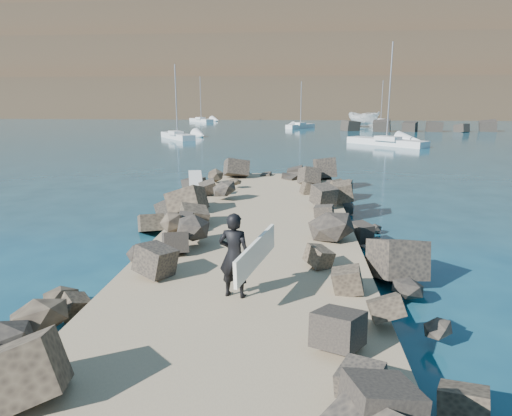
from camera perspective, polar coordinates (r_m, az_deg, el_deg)
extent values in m
plane|color=#0F384C|center=(14.87, 0.35, -4.73)|extent=(800.00, 800.00, 0.00)
cube|color=#8C7759|center=(12.89, -0.40, -6.23)|extent=(6.00, 26.00, 0.60)
cube|color=black|center=(13.86, -12.25, -4.25)|extent=(2.60, 22.00, 1.00)
cube|color=black|center=(13.35, 12.34, -4.94)|extent=(2.60, 22.00, 1.00)
cube|color=#2D4919|center=(174.67, 8.44, 17.08)|extent=(360.00, 140.00, 32.00)
cube|color=beige|center=(20.29, -7.55, 3.12)|extent=(1.12, 2.37, 0.08)
imported|color=silver|center=(80.83, 13.34, 10.77)|extent=(6.13, 6.89, 2.61)
imported|color=black|center=(9.47, -2.75, -5.93)|extent=(0.72, 0.53, 1.81)
cube|color=white|center=(9.41, -0.02, -5.73)|extent=(0.66, 2.18, 0.70)
cube|color=silver|center=(75.10, 5.58, 10.08)|extent=(4.75, 5.68, 0.80)
cylinder|color=gray|center=(74.98, 5.65, 12.90)|extent=(0.12, 0.12, 6.71)
cube|color=silver|center=(74.49, 5.59, 10.43)|extent=(1.81, 1.95, 0.44)
cube|color=silver|center=(92.09, 15.31, 10.29)|extent=(4.05, 6.79, 0.80)
cylinder|color=gray|center=(91.99, 15.47, 12.82)|extent=(0.12, 0.12, 7.44)
cube|color=silver|center=(91.34, 15.41, 10.58)|extent=(1.74, 2.17, 0.44)
cube|color=silver|center=(96.46, -6.87, 10.79)|extent=(6.12, 7.06, 0.80)
cylinder|color=gray|center=(96.36, -6.95, 13.51)|extent=(0.12, 0.12, 8.45)
cube|color=silver|center=(95.73, -6.97, 11.07)|extent=(2.30, 2.45, 0.44)
cube|color=silver|center=(49.18, 15.97, 7.85)|extent=(7.53, 7.37, 0.80)
cylinder|color=gray|center=(48.99, 16.37, 13.79)|extent=(0.12, 0.12, 9.50)
cube|color=silver|center=(48.43, 16.17, 8.35)|extent=(2.70, 2.67, 0.44)
cube|color=silver|center=(55.73, -9.78, 8.77)|extent=(5.49, 6.78, 0.80)
cylinder|color=gray|center=(55.55, -9.96, 13.21)|extent=(0.12, 0.12, 7.93)
cube|color=silver|center=(55.01, -9.99, 9.23)|extent=(2.11, 2.31, 0.44)
cube|color=white|center=(173.61, -9.38, 23.06)|extent=(10.00, 8.00, 4.00)
cube|color=white|center=(181.43, 5.14, 22.68)|extent=(8.00, 6.00, 3.50)
cube|color=white|center=(168.15, 18.18, 22.93)|extent=(12.00, 7.00, 4.00)
cube|color=white|center=(189.39, 28.40, 20.74)|extent=(6.00, 6.00, 3.00)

